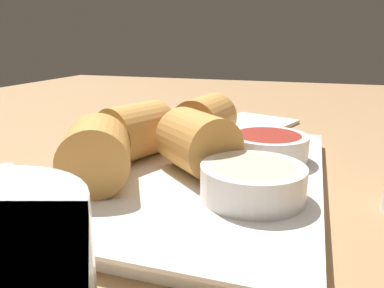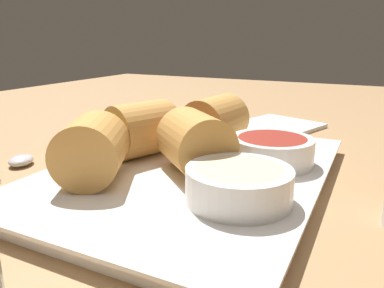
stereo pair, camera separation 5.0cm
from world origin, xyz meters
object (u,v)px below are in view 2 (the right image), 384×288
at_px(serving_plate, 192,173).
at_px(napkin, 275,126).
at_px(dipping_bowl_near, 272,149).
at_px(dipping_bowl_far, 239,183).
at_px(spoon, 10,169).

relative_size(serving_plate, napkin, 2.10).
distance_m(dipping_bowl_near, dipping_bowl_far, 0.10).
bearing_deg(dipping_bowl_near, dipping_bowl_far, 0.64).
xyz_separation_m(dipping_bowl_far, napkin, (-0.31, -0.05, -0.03)).
height_order(dipping_bowl_far, spoon, dipping_bowl_far).
xyz_separation_m(spoon, napkin, (-0.32, 0.19, -0.00)).
bearing_deg(spoon, napkin, 148.93).
xyz_separation_m(dipping_bowl_near, dipping_bowl_far, (0.10, 0.00, 0.00)).
bearing_deg(napkin, spoon, -31.07).
bearing_deg(dipping_bowl_near, napkin, -166.83).
relative_size(spoon, napkin, 1.07).
bearing_deg(serving_plate, dipping_bowl_far, 50.23).
bearing_deg(napkin, serving_plate, -3.68).
bearing_deg(spoon, dipping_bowl_near, 114.09).
relative_size(dipping_bowl_far, napkin, 0.52).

